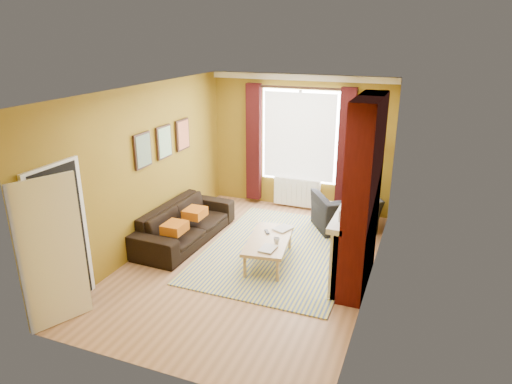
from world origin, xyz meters
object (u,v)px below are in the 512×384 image
at_px(wicker_stool, 330,213).
at_px(floor_lamp, 373,156).
at_px(armchair, 345,212).
at_px(coffee_table, 269,241).
at_px(sofa, 185,223).

xyz_separation_m(wicker_stool, floor_lamp, (0.71, 0.25, 1.17)).
relative_size(wicker_stool, floor_lamp, 0.23).
bearing_deg(armchair, coffee_table, 29.76).
xyz_separation_m(sofa, wicker_stool, (2.26, 1.76, -0.13)).
bearing_deg(floor_lamp, armchair, -125.64).
bearing_deg(armchair, floor_lamp, -158.68).
height_order(armchair, floor_lamp, floor_lamp).
xyz_separation_m(sofa, floor_lamp, (2.97, 2.01, 1.04)).
bearing_deg(floor_lamp, wicker_stool, -160.41).
bearing_deg(wicker_stool, armchair, -36.64).
height_order(sofa, floor_lamp, floor_lamp).
xyz_separation_m(sofa, coffee_table, (1.70, -0.26, 0.05)).
bearing_deg(coffee_table, sofa, 162.98).
bearing_deg(floor_lamp, sofa, -145.87).
relative_size(sofa, coffee_table, 1.66).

